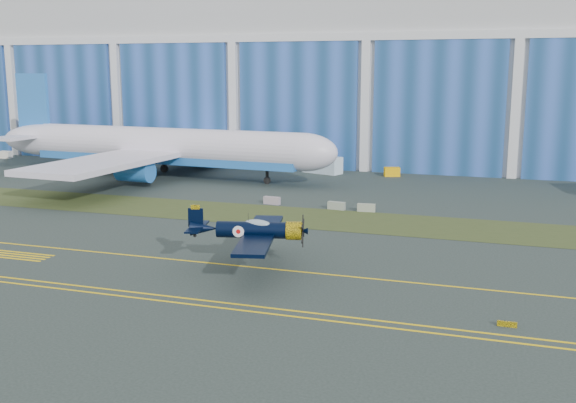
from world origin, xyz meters
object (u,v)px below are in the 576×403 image
(warbird, at_px, (252,230))
(shipping_container, at_px, (323,165))
(jetliner, at_px, (163,107))
(tug, at_px, (392,172))

(warbird, xyz_separation_m, shipping_container, (-8.27, 51.00, -1.97))
(jetliner, height_order, shipping_container, jetliner)
(jetliner, relative_size, shipping_container, 10.45)
(warbird, relative_size, jetliner, 0.24)
(tug, bearing_deg, jetliner, -178.94)
(warbird, distance_m, jetliner, 50.07)
(warbird, height_order, jetliner, jetliner)
(jetliner, xyz_separation_m, tug, (31.80, 11.33, -9.72))
(warbird, bearing_deg, jetliner, 113.36)
(jetliner, relative_size, tug, 27.49)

